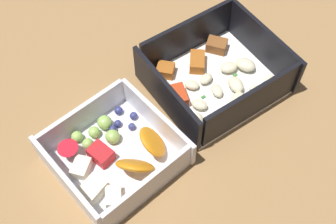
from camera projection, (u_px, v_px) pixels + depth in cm
name	position (u px, v px, depth cm)	size (l,w,h in cm)	color
table_surface	(174.00, 124.00, 61.32)	(80.00, 80.00, 2.00)	#9E7547
pasta_container	(215.00, 75.00, 62.11)	(18.20, 16.49, 6.79)	white
fruit_bowl	(114.00, 154.00, 55.53)	(15.26, 14.66, 5.47)	white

